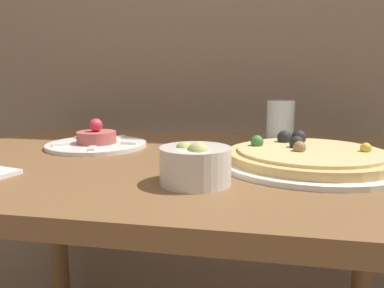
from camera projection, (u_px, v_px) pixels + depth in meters
name	position (u px, v px, depth m)	size (l,w,h in m)	color
dining_table	(176.00, 207.00, 0.86)	(1.13, 0.78, 0.78)	brown
pizza_plate	(309.00, 157.00, 0.77)	(0.38, 0.38, 0.06)	white
tartare_plate	(97.00, 142.00, 0.97)	(0.26, 0.26, 0.07)	white
small_bowl	(195.00, 164.00, 0.63)	(0.12, 0.12, 0.08)	silver
drinking_glass	(280.00, 122.00, 1.00)	(0.07, 0.07, 0.12)	silver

